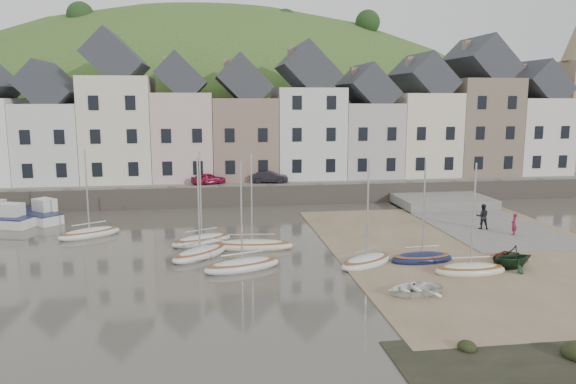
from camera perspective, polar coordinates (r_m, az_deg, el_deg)
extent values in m
plane|color=#423E34|center=(33.27, 1.50, -6.82)|extent=(160.00, 160.00, 0.00)
cube|color=#355622|center=(64.27, -3.34, 1.85)|extent=(90.00, 30.00, 1.50)
cube|color=slate|center=(52.82, -2.26, 1.04)|extent=(70.00, 7.00, 0.10)
cube|color=slate|center=(49.49, -1.83, -0.30)|extent=(70.00, 1.20, 1.80)
cube|color=brown|center=(36.70, 18.77, -5.71)|extent=(18.00, 26.00, 0.06)
cube|color=slate|center=(45.40, 18.72, -2.79)|extent=(8.00, 18.00, 0.12)
ellipsoid|color=#355622|center=(95.47, -7.71, -7.17)|extent=(134.40, 84.00, 84.00)
cylinder|color=#382619|center=(81.61, -20.66, 15.05)|extent=(0.50, 0.50, 3.00)
sphere|color=#213D19|center=(81.91, -20.77, 16.79)|extent=(3.60, 3.60, 3.60)
cylinder|color=#382619|center=(83.93, -10.34, 15.33)|extent=(0.50, 0.50, 3.00)
sphere|color=#213D19|center=(84.22, -10.40, 17.02)|extent=(3.60, 3.60, 3.60)
cylinder|color=#382619|center=(82.70, -0.28, 15.57)|extent=(0.50, 0.50, 3.00)
sphere|color=#213D19|center=(82.99, -0.28, 17.29)|extent=(3.60, 3.60, 3.60)
cylinder|color=#382619|center=(84.23, 8.23, 15.36)|extent=(0.50, 0.50, 3.00)
sphere|color=#213D19|center=(84.53, 8.27, 17.05)|extent=(3.60, 3.60, 3.60)
cube|color=silver|center=(57.49, -23.05, 4.70)|extent=(5.80, 8.00, 7.50)
cube|color=gray|center=(57.78, -24.90, 11.23)|extent=(0.60, 0.90, 1.40)
cube|color=beige|center=(56.16, -17.02, 6.22)|extent=(6.40, 8.00, 10.00)
cube|color=gray|center=(56.60, -19.09, 14.49)|extent=(0.60, 0.90, 1.40)
cube|color=#C4AAA2|center=(55.62, -10.78, 5.67)|extent=(5.60, 8.00, 8.50)
cube|color=gray|center=(55.68, -12.49, 12.90)|extent=(0.60, 0.90, 1.40)
cube|color=#82685A|center=(55.70, -4.62, 5.55)|extent=(6.20, 8.00, 8.00)
cube|color=gray|center=(55.58, -6.36, 12.87)|extent=(0.60, 0.90, 1.40)
cube|color=silver|center=(56.44, 1.96, 6.14)|extent=(6.60, 8.00, 9.00)
cube|color=gray|center=(56.25, 0.30, 14.11)|extent=(0.60, 0.90, 1.40)
cube|color=#B2ACA3|center=(57.93, 8.07, 5.40)|extent=(5.80, 8.00, 7.50)
cube|color=gray|center=(57.44, 6.81, 12.05)|extent=(0.60, 0.90, 1.40)
cube|color=beige|center=(59.84, 13.59, 5.84)|extent=(6.00, 8.00, 8.50)
cube|color=gray|center=(59.29, 12.49, 12.88)|extent=(0.60, 0.90, 1.40)
cube|color=#766455|center=(62.38, 18.99, 6.42)|extent=(6.40, 8.00, 10.00)
cube|color=gray|center=(61.83, 18.06, 14.08)|extent=(0.60, 0.90, 1.40)
cube|color=silver|center=(65.47, 23.76, 5.38)|extent=(5.80, 8.00, 8.00)
cube|color=gray|center=(64.67, 23.06, 11.53)|extent=(0.60, 0.90, 1.40)
cube|color=#997F60|center=(68.39, 27.74, 6.92)|extent=(3.50, 3.50, 12.00)
ellipsoid|color=silver|center=(40.50, -19.91, -4.12)|extent=(4.49, 3.57, 0.84)
ellipsoid|color=brown|center=(40.45, -19.93, -3.81)|extent=(4.12, 3.26, 0.20)
cylinder|color=#B2B5B7|center=(39.91, -20.17, 0.21)|extent=(0.10, 0.10, 5.60)
cylinder|color=#B2B5B7|center=(40.33, -19.97, -3.08)|extent=(2.07, 1.33, 0.08)
ellipsoid|color=silver|center=(36.70, -8.95, -5.04)|extent=(4.47, 3.29, 0.84)
ellipsoid|color=brown|center=(36.64, -8.96, -4.71)|extent=(4.10, 3.01, 0.20)
cylinder|color=#B2B5B7|center=(36.04, -9.07, -0.27)|extent=(0.10, 0.10, 5.60)
cylinder|color=#B2B5B7|center=(36.51, -8.98, -3.90)|extent=(2.11, 1.15, 0.08)
ellipsoid|color=beige|center=(35.12, -3.75, -5.61)|extent=(5.42, 2.11, 0.84)
ellipsoid|color=brown|center=(35.06, -3.75, -5.26)|extent=(4.99, 1.92, 0.20)
cylinder|color=#B2B5B7|center=(34.44, -3.81, -0.62)|extent=(0.10, 0.10, 5.60)
cylinder|color=#B2B5B7|center=(34.93, -3.76, -4.42)|extent=(2.90, 0.42, 0.08)
ellipsoid|color=silver|center=(33.63, -9.13, -6.40)|extent=(4.06, 3.97, 0.84)
ellipsoid|color=brown|center=(33.57, -9.14, -6.04)|extent=(3.72, 3.64, 0.20)
cylinder|color=#B2B5B7|center=(32.92, -9.28, -1.21)|extent=(0.10, 0.10, 5.60)
cylinder|color=#B2B5B7|center=(33.43, -9.17, -5.17)|extent=(1.72, 1.64, 0.08)
ellipsoid|color=silver|center=(31.01, -4.79, -7.69)|extent=(4.75, 2.85, 0.84)
ellipsoid|color=brown|center=(30.95, -4.79, -7.30)|extent=(4.36, 2.60, 0.20)
cylinder|color=#B2B5B7|center=(30.24, -4.87, -2.07)|extent=(0.10, 0.10, 5.60)
cylinder|color=#B2B5B7|center=(30.80, -4.81, -6.36)|extent=(2.38, 0.86, 0.08)
ellipsoid|color=#13183B|center=(33.18, 13.71, -6.78)|extent=(3.85, 1.70, 0.84)
ellipsoid|color=brown|center=(33.12, 13.73, -6.42)|extent=(3.54, 1.54, 0.20)
cylinder|color=#B2B5B7|center=(32.45, 13.93, -1.52)|extent=(0.10, 0.10, 5.60)
cylinder|color=#B2B5B7|center=(32.98, 13.77, -5.53)|extent=(2.08, 0.19, 0.08)
ellipsoid|color=silver|center=(31.93, 8.14, -7.25)|extent=(4.07, 3.34, 0.84)
ellipsoid|color=brown|center=(31.86, 8.15, -6.87)|extent=(3.74, 3.06, 0.20)
cylinder|color=#B2B5B7|center=(31.17, 8.28, -1.79)|extent=(0.10, 0.10, 5.60)
cylinder|color=#B2B5B7|center=(31.72, 8.17, -5.95)|extent=(1.84, 1.21, 0.08)
ellipsoid|color=beige|center=(31.75, 18.41, -7.75)|extent=(4.01, 1.55, 0.84)
ellipsoid|color=brown|center=(31.69, 18.43, -7.37)|extent=(3.69, 1.41, 0.20)
cylinder|color=#B2B5B7|center=(31.00, 18.72, -2.27)|extent=(0.10, 0.10, 5.60)
cylinder|color=#B2B5B7|center=(31.54, 18.49, -6.45)|extent=(2.20, 0.11, 0.08)
cube|color=silver|center=(46.36, -27.76, -2.78)|extent=(5.32, 3.35, 0.70)
cube|color=silver|center=(46.21, -26.91, -1.67)|extent=(2.07, 1.74, 1.00)
cube|color=silver|center=(47.01, -24.70, -2.39)|extent=(4.72, 4.67, 0.70)
cube|color=#13183B|center=(46.94, -24.73, -1.95)|extent=(4.69, 4.64, 0.08)
cube|color=silver|center=(47.20, -23.98, -1.24)|extent=(2.08, 2.07, 1.00)
imported|color=white|center=(27.65, 12.92, -9.75)|extent=(3.11, 2.44, 0.58)
imported|color=black|center=(33.23, 22.27, -6.26)|extent=(2.86, 2.58, 1.34)
imported|color=maroon|center=(34.01, 21.65, -6.48)|extent=(3.66, 3.71, 0.63)
imported|color=maroon|center=(41.12, 22.43, -3.09)|extent=(0.65, 0.65, 1.53)
imported|color=black|center=(42.16, 19.56, -2.41)|extent=(1.05, 0.93, 1.83)
imported|color=maroon|center=(51.46, -8.27, 1.39)|extent=(3.43, 2.24, 1.09)
imported|color=black|center=(51.77, -1.94, 1.57)|extent=(3.65, 1.81, 1.15)
ellipsoid|color=black|center=(22.64, 18.09, -15.04)|extent=(0.71, 0.78, 0.46)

